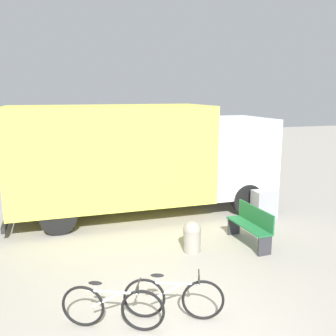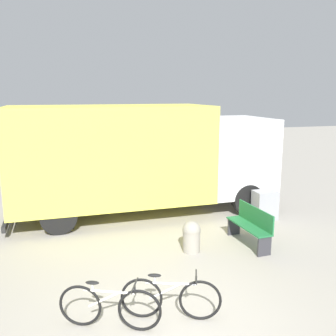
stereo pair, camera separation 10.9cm
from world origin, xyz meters
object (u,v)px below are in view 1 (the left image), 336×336
object	(u,v)px
bicycle_middle	(173,298)
bollard_near_bench	(192,235)
utility_box	(264,205)
bicycle_near	(112,307)
park_bench	(251,224)
delivery_truck	(141,155)

from	to	relation	value
bicycle_middle	bollard_near_bench	world-z (taller)	bicycle_middle
bollard_near_bench	utility_box	distance (m)	3.26
bicycle_near	bicycle_middle	bearing A→B (deg)	22.67
bicycle_near	bicycle_middle	world-z (taller)	same
park_bench	bollard_near_bench	distance (m)	1.54
delivery_truck	park_bench	size ratio (longest dim) A/B	5.29
bollard_near_bench	utility_box	world-z (taller)	utility_box
bicycle_near	bicycle_middle	size ratio (longest dim) A/B	0.98
utility_box	bicycle_near	bearing A→B (deg)	-141.87
bollard_near_bench	bicycle_middle	bearing A→B (deg)	-116.93
delivery_truck	bicycle_middle	distance (m)	5.79
park_bench	bicycle_middle	bearing A→B (deg)	127.68
park_bench	bollard_near_bench	bearing A→B (deg)	86.73
park_bench	bicycle_middle	distance (m)	3.66
delivery_truck	utility_box	size ratio (longest dim) A/B	9.50
bicycle_near	utility_box	bearing A→B (deg)	62.12
park_bench	utility_box	xyz separation A→B (m)	(1.31, 1.59, -0.08)
delivery_truck	bicycle_near	bearing A→B (deg)	-107.80
park_bench	bollard_near_bench	xyz separation A→B (m)	(-1.54, -0.00, -0.11)
bicycle_middle	delivery_truck	bearing A→B (deg)	102.69
park_bench	bicycle_middle	world-z (taller)	park_bench
bicycle_middle	bollard_near_bench	bearing A→B (deg)	83.28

